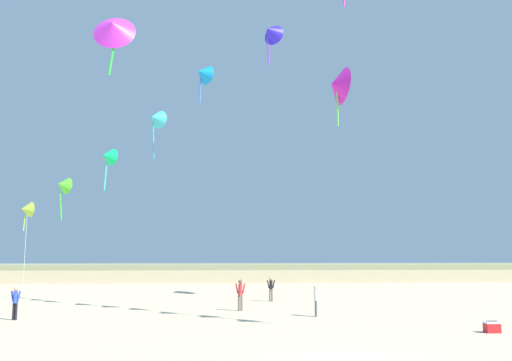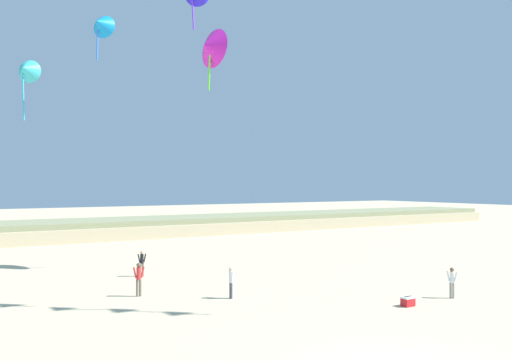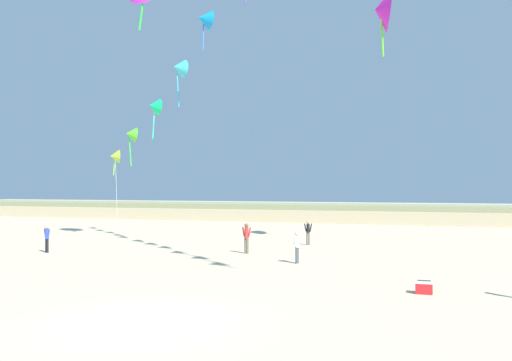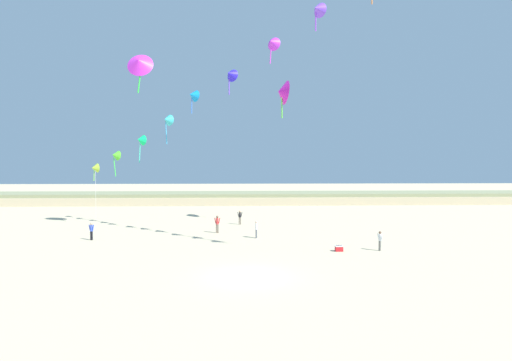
{
  "view_description": "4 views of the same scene",
  "coord_description": "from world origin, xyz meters",
  "px_view_note": "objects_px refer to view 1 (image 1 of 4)",
  "views": [
    {
      "loc": [
        -3.69,
        -14.67,
        3.16
      ],
      "look_at": [
        -2.19,
        9.26,
        6.33
      ],
      "focal_mm": 38.0,
      "sensor_mm": 36.0,
      "label": 1
    },
    {
      "loc": [
        -11.97,
        -10.61,
        5.57
      ],
      "look_at": [
        0.28,
        8.94,
        5.72
      ],
      "focal_mm": 38.0,
      "sensor_mm": 36.0,
      "label": 2
    },
    {
      "loc": [
        7.64,
        -12.85,
        3.65
      ],
      "look_at": [
        -1.11,
        12.31,
        3.99
      ],
      "focal_mm": 38.0,
      "sensor_mm": 36.0,
      "label": 3
    },
    {
      "loc": [
        -0.43,
        -22.95,
        6.44
      ],
      "look_at": [
        0.84,
        9.79,
        5.23
      ],
      "focal_mm": 28.0,
      "sensor_mm": 36.0,
      "label": 4
    }
  ],
  "objects_px": {
    "person_near_right": "(15,301)",
    "person_far_right": "(316,298)",
    "person_far_left": "(240,293)",
    "beach_cooler": "(492,327)",
    "large_kite_low_lead": "(337,85)",
    "person_near_left": "(271,287)",
    "large_kite_mid_trail": "(113,28)"
  },
  "relations": [
    {
      "from": "person_near_right",
      "to": "large_kite_low_lead",
      "type": "relative_size",
      "value": 0.37
    },
    {
      "from": "person_near_left",
      "to": "person_far_left",
      "type": "distance_m",
      "value": 5.85
    },
    {
      "from": "large_kite_mid_trail",
      "to": "large_kite_low_lead",
      "type": "bearing_deg",
      "value": 15.23
    },
    {
      "from": "person_far_right",
      "to": "large_kite_mid_trail",
      "type": "distance_m",
      "value": 19.81
    },
    {
      "from": "large_kite_low_lead",
      "to": "person_far_left",
      "type": "bearing_deg",
      "value": -140.45
    },
    {
      "from": "person_far_right",
      "to": "large_kite_mid_trail",
      "type": "height_order",
      "value": "large_kite_mid_trail"
    },
    {
      "from": "person_far_left",
      "to": "large_kite_mid_trail",
      "type": "height_order",
      "value": "large_kite_mid_trail"
    },
    {
      "from": "person_far_left",
      "to": "beach_cooler",
      "type": "bearing_deg",
      "value": -41.63
    },
    {
      "from": "large_kite_mid_trail",
      "to": "beach_cooler",
      "type": "height_order",
      "value": "large_kite_mid_trail"
    },
    {
      "from": "person_near_left",
      "to": "large_kite_low_lead",
      "type": "distance_m",
      "value": 14.36
    },
    {
      "from": "person_far_left",
      "to": "beach_cooler",
      "type": "height_order",
      "value": "person_far_left"
    },
    {
      "from": "person_far_left",
      "to": "beach_cooler",
      "type": "relative_size",
      "value": 2.89
    },
    {
      "from": "beach_cooler",
      "to": "large_kite_low_lead",
      "type": "bearing_deg",
      "value": 101.46
    },
    {
      "from": "person_near_left",
      "to": "person_far_right",
      "type": "relative_size",
      "value": 1.02
    },
    {
      "from": "person_near_right",
      "to": "person_far_left",
      "type": "xyz_separation_m",
      "value": [
        10.68,
        3.29,
        0.08
      ]
    },
    {
      "from": "large_kite_low_lead",
      "to": "beach_cooler",
      "type": "bearing_deg",
      "value": -78.54
    },
    {
      "from": "person_near_right",
      "to": "person_far_right",
      "type": "bearing_deg",
      "value": 1.81
    },
    {
      "from": "large_kite_low_lead",
      "to": "beach_cooler",
      "type": "relative_size",
      "value": 7.25
    },
    {
      "from": "person_near_left",
      "to": "beach_cooler",
      "type": "distance_m",
      "value": 15.9
    },
    {
      "from": "beach_cooler",
      "to": "person_near_left",
      "type": "bearing_deg",
      "value": 118.12
    },
    {
      "from": "person_far_left",
      "to": "large_kite_low_lead",
      "type": "distance_m",
      "value": 16.13
    },
    {
      "from": "person_near_right",
      "to": "person_near_left",
      "type": "bearing_deg",
      "value": 34.23
    },
    {
      "from": "person_far_left",
      "to": "large_kite_mid_trail",
      "type": "relative_size",
      "value": 0.39
    },
    {
      "from": "beach_cooler",
      "to": "large_kite_mid_trail",
      "type": "bearing_deg",
      "value": 149.36
    },
    {
      "from": "person_near_left",
      "to": "person_far_right",
      "type": "height_order",
      "value": "person_near_left"
    },
    {
      "from": "beach_cooler",
      "to": "person_far_left",
      "type": "bearing_deg",
      "value": 138.37
    },
    {
      "from": "person_far_right",
      "to": "large_kite_low_lead",
      "type": "relative_size",
      "value": 0.36
    },
    {
      "from": "person_near_right",
      "to": "person_far_left",
      "type": "relative_size",
      "value": 0.92
    },
    {
      "from": "large_kite_low_lead",
      "to": "beach_cooler",
      "type": "distance_m",
      "value": 20.32
    },
    {
      "from": "person_far_left",
      "to": "person_far_right",
      "type": "xyz_separation_m",
      "value": [
        3.63,
        -2.84,
        -0.08
      ]
    },
    {
      "from": "person_far_right",
      "to": "large_kite_low_lead",
      "type": "bearing_deg",
      "value": 69.58
    },
    {
      "from": "person_near_right",
      "to": "large_kite_mid_trail",
      "type": "xyz_separation_m",
      "value": [
        3.03,
        4.96,
        15.64
      ]
    }
  ]
}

